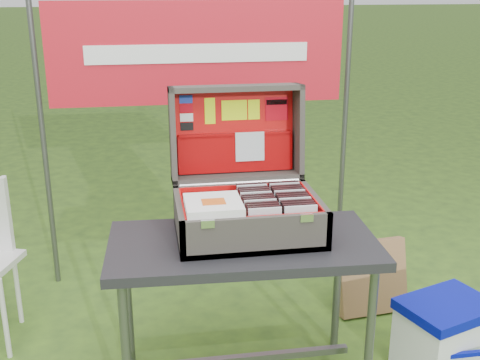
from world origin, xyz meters
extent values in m
cube|color=#232325|center=(0.06, 0.00, 0.66)|extent=(1.10, 0.59, 0.04)
cylinder|color=#59595B|center=(-0.42, -0.21, 0.32)|extent=(0.04, 0.04, 0.64)
cylinder|color=#59595B|center=(0.55, -0.21, 0.32)|extent=(0.04, 0.04, 0.64)
cylinder|color=#59595B|center=(-0.42, 0.21, 0.32)|extent=(0.04, 0.04, 0.64)
cylinder|color=#59595B|center=(0.55, 0.21, 0.32)|extent=(0.04, 0.04, 0.64)
cube|color=#59595B|center=(0.06, 0.00, 0.12)|extent=(0.93, 0.03, 0.03)
cube|color=#443F36|center=(0.09, 0.06, 0.69)|extent=(0.58, 0.42, 0.02)
cube|color=#443F36|center=(0.09, -0.14, 0.75)|extent=(0.58, 0.02, 0.16)
cube|color=#443F36|center=(0.09, 0.25, 0.75)|extent=(0.58, 0.02, 0.16)
cube|color=#443F36|center=(-0.19, 0.06, 0.75)|extent=(0.02, 0.42, 0.16)
cube|color=#443F36|center=(0.37, 0.06, 0.75)|extent=(0.02, 0.42, 0.16)
cube|color=red|center=(0.09, 0.06, 0.70)|extent=(0.54, 0.37, 0.01)
cube|color=silver|center=(-0.09, -0.15, 0.82)|extent=(0.05, 0.01, 0.03)
cube|color=silver|center=(0.28, -0.15, 0.82)|extent=(0.05, 0.01, 0.03)
cylinder|color=silver|center=(0.09, 0.27, 0.83)|extent=(0.53, 0.02, 0.02)
cube|color=#443F36|center=(0.09, 0.43, 1.03)|extent=(0.58, 0.06, 0.42)
cube|color=#443F36|center=(0.09, 0.38, 1.23)|extent=(0.58, 0.16, 0.04)
cube|color=#443F36|center=(0.09, 0.34, 0.84)|extent=(0.58, 0.16, 0.04)
cube|color=#443F36|center=(-0.19, 0.36, 1.03)|extent=(0.02, 0.20, 0.43)
cube|color=#443F36|center=(0.37, 0.36, 1.03)|extent=(0.02, 0.20, 0.43)
cube|color=red|center=(0.09, 0.42, 1.03)|extent=(0.53, 0.04, 0.37)
cube|color=red|center=(0.09, -0.13, 0.77)|extent=(0.54, 0.01, 0.13)
cube|color=red|center=(0.09, 0.24, 0.77)|extent=(0.54, 0.01, 0.13)
cube|color=red|center=(-0.17, 0.06, 0.77)|extent=(0.01, 0.37, 0.13)
cube|color=red|center=(0.36, 0.06, 0.77)|extent=(0.01, 0.37, 0.13)
cube|color=#920204|center=(0.09, 0.39, 0.93)|extent=(0.52, 0.05, 0.17)
cube|color=#920204|center=(0.09, 0.39, 1.02)|extent=(0.51, 0.02, 0.02)
cube|color=silver|center=(0.16, 0.37, 0.97)|extent=(0.13, 0.02, 0.13)
cube|color=#1933B2|center=(-0.12, 0.42, 1.18)|extent=(0.06, 0.01, 0.04)
cube|color=#BA0110|center=(-0.12, 0.42, 1.14)|extent=(0.06, 0.01, 0.04)
cube|color=white|center=(-0.12, 0.42, 1.10)|extent=(0.06, 0.01, 0.04)
cube|color=black|center=(-0.12, 0.41, 1.06)|extent=(0.06, 0.01, 0.04)
cube|color=#D4F20A|center=(-0.02, 0.42, 1.12)|extent=(0.05, 0.01, 0.11)
cube|color=#D4F20A|center=(0.09, 0.42, 1.12)|extent=(0.11, 0.01, 0.09)
cube|color=#D4F20A|center=(0.18, 0.42, 1.12)|extent=(0.05, 0.01, 0.09)
cube|color=#BA0110|center=(0.29, 0.42, 1.12)|extent=(0.10, 0.01, 0.10)
cube|color=black|center=(0.29, 0.42, 1.15)|extent=(0.09, 0.01, 0.02)
cube|color=silver|center=(0.13, -0.10, 0.78)|extent=(0.13, 0.01, 0.15)
cube|color=black|center=(0.13, -0.08, 0.78)|extent=(0.13, 0.01, 0.15)
cube|color=black|center=(0.13, -0.06, 0.78)|extent=(0.13, 0.01, 0.15)
cube|color=black|center=(0.13, -0.03, 0.78)|extent=(0.13, 0.01, 0.15)
cube|color=silver|center=(0.13, -0.01, 0.78)|extent=(0.13, 0.01, 0.15)
cube|color=black|center=(0.13, 0.01, 0.78)|extent=(0.13, 0.01, 0.15)
cube|color=black|center=(0.13, 0.03, 0.78)|extent=(0.13, 0.01, 0.15)
cube|color=black|center=(0.13, 0.06, 0.78)|extent=(0.13, 0.01, 0.15)
cube|color=silver|center=(0.13, 0.08, 0.78)|extent=(0.13, 0.01, 0.15)
cube|color=black|center=(0.13, 0.10, 0.78)|extent=(0.13, 0.01, 0.15)
cube|color=black|center=(0.13, 0.13, 0.78)|extent=(0.13, 0.01, 0.15)
cube|color=black|center=(0.13, 0.15, 0.78)|extent=(0.13, 0.01, 0.15)
cube|color=silver|center=(0.13, 0.17, 0.78)|extent=(0.13, 0.01, 0.15)
cube|color=black|center=(0.13, 0.19, 0.78)|extent=(0.13, 0.01, 0.15)
cube|color=silver|center=(0.27, -0.10, 0.78)|extent=(0.13, 0.01, 0.15)
cube|color=black|center=(0.27, -0.08, 0.78)|extent=(0.13, 0.01, 0.15)
cube|color=black|center=(0.27, -0.06, 0.78)|extent=(0.13, 0.01, 0.15)
cube|color=black|center=(0.27, -0.03, 0.78)|extent=(0.13, 0.01, 0.15)
cube|color=silver|center=(0.27, -0.01, 0.78)|extent=(0.13, 0.01, 0.15)
cube|color=black|center=(0.27, 0.01, 0.78)|extent=(0.13, 0.01, 0.15)
cube|color=black|center=(0.27, 0.03, 0.78)|extent=(0.13, 0.01, 0.15)
cube|color=black|center=(0.27, 0.06, 0.78)|extent=(0.13, 0.01, 0.15)
cube|color=silver|center=(0.27, 0.08, 0.78)|extent=(0.13, 0.01, 0.15)
cube|color=black|center=(0.27, 0.10, 0.78)|extent=(0.13, 0.01, 0.15)
cube|color=black|center=(0.27, 0.13, 0.78)|extent=(0.13, 0.01, 0.15)
cube|color=black|center=(0.27, 0.15, 0.78)|extent=(0.13, 0.01, 0.15)
cube|color=silver|center=(0.27, 0.17, 0.78)|extent=(0.13, 0.01, 0.15)
cube|color=black|center=(0.27, 0.19, 0.78)|extent=(0.13, 0.01, 0.15)
cube|color=white|center=(-0.06, -0.02, 0.84)|extent=(0.22, 0.22, 0.00)
cube|color=white|center=(-0.06, -0.02, 0.84)|extent=(0.22, 0.22, 0.00)
cube|color=white|center=(-0.06, -0.02, 0.85)|extent=(0.22, 0.22, 0.00)
cube|color=white|center=(-0.06, -0.02, 0.85)|extent=(0.22, 0.22, 0.00)
cube|color=white|center=(-0.06, -0.02, 0.86)|extent=(0.22, 0.22, 0.00)
cube|color=white|center=(-0.06, -0.02, 0.86)|extent=(0.22, 0.22, 0.00)
cube|color=#D85919|center=(-0.06, -0.03, 0.86)|extent=(0.09, 0.07, 0.00)
cube|color=white|center=(0.96, -0.05, 0.15)|extent=(0.44, 0.38, 0.30)
cube|color=#040C94|center=(0.96, -0.05, 0.32)|extent=(0.46, 0.41, 0.05)
cube|color=#040C94|center=(0.96, -0.21, 0.19)|extent=(0.23, 0.02, 0.02)
cylinder|color=silver|center=(-0.98, 0.36, 0.20)|extent=(0.02, 0.02, 0.41)
cylinder|color=silver|center=(-0.98, 0.67, 0.20)|extent=(0.02, 0.02, 0.41)
cylinder|color=silver|center=(-0.98, 0.69, 0.60)|extent=(0.02, 0.02, 0.38)
cube|color=#8C5D3E|center=(0.83, 0.49, 0.19)|extent=(0.38, 0.19, 0.39)
cylinder|color=#59595B|center=(-0.85, 1.10, 0.85)|extent=(0.03, 0.03, 1.70)
cylinder|color=#59595B|center=(0.85, 1.10, 0.85)|extent=(0.03, 0.03, 1.70)
cube|color=red|center=(0.00, 1.09, 1.30)|extent=(1.60, 0.02, 0.55)
cube|color=white|center=(0.00, 1.08, 1.30)|extent=(1.20, 0.00, 0.10)
camera|label=1|loc=(-0.31, -2.19, 1.67)|focal=45.00mm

